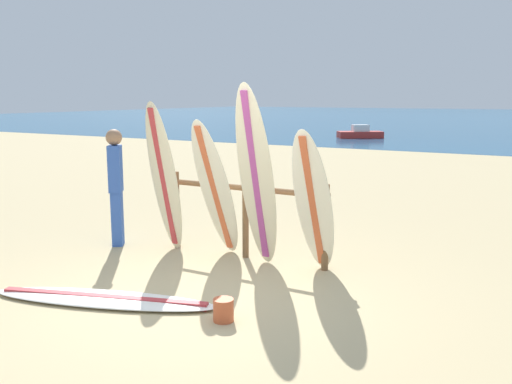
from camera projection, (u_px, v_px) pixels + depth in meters
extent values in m
plane|color=tan|center=(203.00, 298.00, 6.30)|extent=(120.00, 120.00, 0.00)
cylinder|color=brown|center=(177.00, 209.00, 8.37)|extent=(0.09, 0.09, 1.15)
cylinder|color=brown|center=(246.00, 218.00, 7.78)|extent=(0.09, 0.09, 1.15)
cylinder|color=brown|center=(325.00, 228.00, 7.20)|extent=(0.09, 0.09, 1.15)
cylinder|color=brown|center=(245.00, 188.00, 7.71)|extent=(2.51, 0.08, 0.08)
ellipsoid|color=beige|center=(164.00, 178.00, 7.95)|extent=(0.52, 0.57, 2.20)
cube|color=#B73338|center=(164.00, 178.00, 7.95)|extent=(0.12, 0.52, 2.03)
ellipsoid|color=silver|center=(215.00, 189.00, 7.65)|extent=(0.54, 0.88, 1.98)
cube|color=#CC5933|center=(215.00, 189.00, 7.65)|extent=(0.12, 0.81, 1.83)
ellipsoid|color=beige|center=(256.00, 177.00, 7.20)|extent=(0.57, 0.67, 2.44)
cube|color=#A53F8C|center=(256.00, 177.00, 7.20)|extent=(0.14, 0.60, 2.25)
ellipsoid|color=white|center=(313.00, 203.00, 6.91)|extent=(0.49, 0.83, 1.90)
cube|color=#CC5933|center=(313.00, 203.00, 6.91)|extent=(0.09, 0.78, 1.75)
ellipsoid|color=white|center=(103.00, 299.00, 6.17)|extent=(2.66, 1.31, 0.07)
cube|color=#B73338|center=(103.00, 299.00, 6.17)|extent=(2.33, 0.83, 0.08)
cube|color=#3359B2|center=(117.00, 219.00, 8.45)|extent=(0.26, 0.28, 0.83)
cube|color=#3359B2|center=(115.00, 169.00, 8.32)|extent=(0.31, 0.34, 0.70)
sphere|color=#997051|center=(114.00, 137.00, 8.24)|extent=(0.24, 0.24, 0.24)
cube|color=#B22D28|center=(360.00, 135.00, 30.12)|extent=(2.51, 2.14, 0.35)
cube|color=silver|center=(360.00, 128.00, 30.06)|extent=(1.09, 1.05, 0.36)
cylinder|color=#CC5933|center=(223.00, 310.00, 5.63)|extent=(0.21, 0.21, 0.23)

